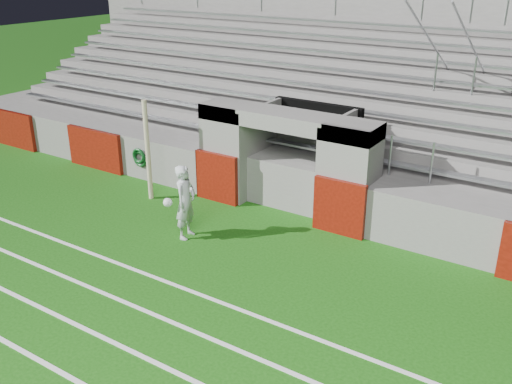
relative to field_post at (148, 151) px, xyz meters
The scene contains 5 objects.
ground 4.24m from the field_post, 31.39° to the right, with size 90.00×90.00×0.00m, color #154D0C.
field_post is the anchor object (origin of this frame).
stadium_structure 6.81m from the field_post, 59.76° to the left, with size 26.00×8.48×5.42m.
goalkeeper_with_ball 2.68m from the field_post, 28.83° to the right, with size 0.64×0.78×1.78m.
hose_coil 1.59m from the field_post, 144.61° to the left, with size 0.50×0.14×0.59m.
Camera 1 is at (6.85, -8.41, 6.14)m, focal length 40.00 mm.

